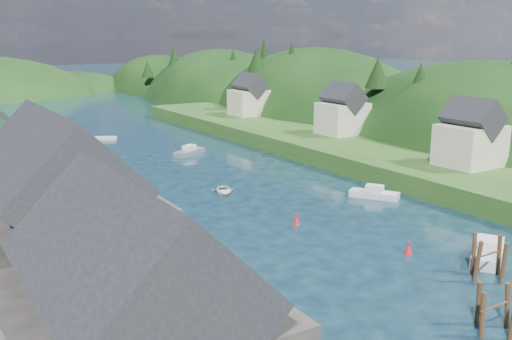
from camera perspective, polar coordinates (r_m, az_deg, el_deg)
ground at (r=80.41m, az=-8.36°, el=0.28°), size 600.00×600.00×0.00m
hillside_right at (r=125.88m, az=5.99°, el=1.62°), size 36.00×245.56×48.00m
far_hills at (r=200.62m, az=-22.50°, el=4.06°), size 103.00×68.00×44.00m
hill_trees at (r=91.96m, az=-12.18°, el=8.82°), size 90.58×149.19×12.63m
quay_left at (r=45.74m, az=-20.87°, el=-9.33°), size 12.00×110.00×2.00m
quayside_buildings at (r=30.72m, az=-20.27°, el=-8.21°), size 8.00×35.84×12.90m
terrace_right at (r=85.30m, az=9.99°, el=1.80°), size 16.00×120.00×2.40m
right_bank_cottages at (r=92.68m, az=8.05°, el=5.69°), size 9.00×59.24×8.41m
piling_cluster_near at (r=39.04m, az=22.79°, el=-13.18°), size 2.92×2.75×3.54m
piling_cluster_far at (r=46.80m, az=22.20°, el=-8.47°), size 3.07×2.88×3.85m
channel_buoy_near at (r=50.04m, az=15.00°, el=-7.57°), size 0.70×0.70×1.10m
channel_buoy_far at (r=55.76m, az=4.07°, el=-4.96°), size 0.70×0.70×1.10m
moored_boats at (r=48.18m, az=4.71°, el=-7.89°), size 34.82×91.05×2.08m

